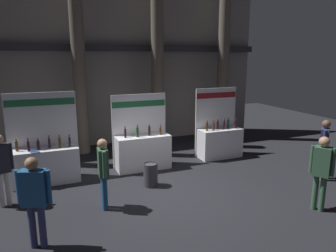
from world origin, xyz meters
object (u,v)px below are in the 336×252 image
object	(u,v)px
visitor_4	(322,167)
exhibitor_booth_2	(219,140)
visitor_1	(1,164)
exhibitor_booth_0	(45,161)
visitor_2	(324,144)
visitor_0	(34,195)
visitor_3	(103,169)
exhibitor_booth_1	(143,149)
trash_bin	(151,175)

from	to	relation	value
visitor_4	exhibitor_booth_2	bearing A→B (deg)	148.38
exhibitor_booth_2	visitor_1	distance (m)	6.56
exhibitor_booth_0	visitor_2	bearing A→B (deg)	-20.46
exhibitor_booth_0	visitor_2	size ratio (longest dim) A/B	1.44
visitor_2	visitor_4	size ratio (longest dim) A/B	1.00
visitor_0	visitor_1	distance (m)	2.13
visitor_3	visitor_4	size ratio (longest dim) A/B	0.96
visitor_0	visitor_3	distance (m)	1.72
visitor_4	exhibitor_booth_1	bearing A→B (deg)	-177.55
visitor_2	visitor_0	bearing A→B (deg)	-36.22
exhibitor_booth_2	visitor_0	size ratio (longest dim) A/B	1.37
visitor_1	visitor_4	distance (m)	7.04
exhibitor_booth_1	visitor_2	world-z (taller)	exhibitor_booth_1
visitor_2	exhibitor_booth_0	bearing A→B (deg)	-60.65
exhibitor_booth_2	visitor_3	size ratio (longest dim) A/B	1.43
visitor_0	visitor_2	bearing A→B (deg)	-154.29
visitor_1	exhibitor_booth_1	bearing A→B (deg)	179.70
exhibitor_booth_1	visitor_4	xyz separation A→B (m)	(2.77, -4.03, 0.40)
exhibitor_booth_0	exhibitor_booth_1	size ratio (longest dim) A/B	1.08
exhibitor_booth_2	visitor_4	world-z (taller)	exhibitor_booth_2
exhibitor_booth_0	trash_bin	xyz separation A→B (m)	(2.53, -1.29, -0.29)
exhibitor_booth_2	visitor_1	world-z (taller)	exhibitor_booth_2
exhibitor_booth_2	visitor_2	world-z (taller)	exhibitor_booth_2
visitor_0	visitor_1	bearing A→B (deg)	-49.16
visitor_0	visitor_2	size ratio (longest dim) A/B	1.00
trash_bin	visitor_2	size ratio (longest dim) A/B	0.37
visitor_3	visitor_0	bearing A→B (deg)	-50.03
exhibitor_booth_1	exhibitor_booth_2	bearing A→B (deg)	2.44
exhibitor_booth_1	visitor_4	distance (m)	4.91
visitor_2	exhibitor_booth_1	bearing A→B (deg)	-72.28
visitor_2	visitor_1	bearing A→B (deg)	-50.87
visitor_1	visitor_2	size ratio (longest dim) A/B	1.00
exhibitor_booth_2	visitor_2	distance (m)	3.26
exhibitor_booth_1	trash_bin	distance (m)	1.41
exhibitor_booth_1	trash_bin	size ratio (longest dim) A/B	3.64
exhibitor_booth_2	visitor_4	bearing A→B (deg)	-89.54
exhibitor_booth_0	exhibitor_booth_1	bearing A→B (deg)	1.42
visitor_1	visitor_4	bearing A→B (deg)	137.87
exhibitor_booth_0	visitor_0	bearing A→B (deg)	-94.04
visitor_2	visitor_4	bearing A→B (deg)	0.62
exhibitor_booth_0	trash_bin	size ratio (longest dim) A/B	3.93
exhibitor_booth_1	visitor_0	size ratio (longest dim) A/B	1.33
trash_bin	visitor_4	xyz separation A→B (m)	(3.00, -2.68, 0.70)
trash_bin	visitor_1	size ratio (longest dim) A/B	0.37
exhibitor_booth_1	visitor_0	bearing A→B (deg)	-132.81
exhibitor_booth_0	visitor_0	world-z (taller)	exhibitor_booth_0
trash_bin	visitor_3	world-z (taller)	visitor_3
exhibitor_booth_1	visitor_2	size ratio (longest dim) A/B	1.33
trash_bin	visitor_1	distance (m)	3.52
exhibitor_booth_1	trash_bin	xyz separation A→B (m)	(-0.22, -1.36, -0.29)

